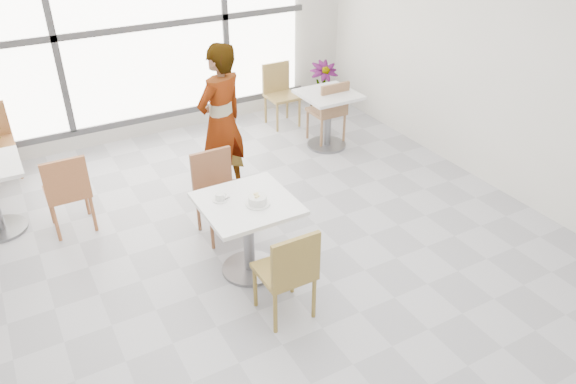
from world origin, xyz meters
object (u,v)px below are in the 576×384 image
main_table (248,223)px  oatmeal_bowl (258,200)px  coffee_cup (220,197)px  person (221,122)px  bg_chair_left_near (67,189)px  chair_far (217,188)px  bg_chair_right_near (330,108)px  chair_near (289,270)px  bg_chair_right_far (279,90)px  plant_right (323,88)px  bg_table_right (328,112)px

main_table → oatmeal_bowl: bearing=-54.3°
coffee_cup → person: person is taller
oatmeal_bowl → bg_chair_left_near: bearing=131.2°
bg_chair_left_near → coffee_cup: bearing=129.6°
chair_far → main_table: bearing=-90.9°
chair_far → bg_chair_right_near: (2.12, 1.20, 0.00)m
chair_far → chair_near: bearing=-89.9°
chair_far → oatmeal_bowl: size_ratio=4.14×
person → bg_chair_right_near: bearing=173.5°
bg_chair_left_near → bg_chair_right_near: (3.42, 0.49, 0.00)m
main_table → bg_chair_right_far: size_ratio=0.92×
main_table → oatmeal_bowl: (0.06, -0.09, 0.27)m
main_table → plant_right: plant_right is taller
person → bg_chair_left_near: (-1.67, 0.01, -0.37)m
main_table → coffee_cup: 0.35m
coffee_cup → bg_table_right: 2.86m
chair_near → bg_table_right: chair_near is taller
chair_near → plant_right: 4.46m
chair_far → oatmeal_bowl: bearing=-86.6°
bg_chair_left_near → person: bearing=179.5°
bg_chair_right_near → main_table: bearing=42.4°
main_table → chair_near: (0.01, -0.72, -0.02)m
bg_chair_right_far → plant_right: bearing=1.8°
person → oatmeal_bowl: bearing=55.4°
main_table → oatmeal_bowl: 0.29m
main_table → bg_chair_right_near: bearing=42.4°
chair_far → bg_chair_right_far: size_ratio=1.00×
main_table → bg_table_right: 2.78m
plant_right → chair_far: bearing=-140.6°
coffee_cup → person: bearing=66.0°
chair_far → bg_table_right: 2.34m
bg_table_right → oatmeal_bowl: bearing=-135.5°
main_table → bg_table_right: same height
oatmeal_bowl → plant_right: oatmeal_bowl is taller
coffee_cup → bg_chair_right_far: size_ratio=0.18×
main_table → bg_chair_right_far: (1.88, 2.87, -0.02)m
person → bg_chair_right_near: person is taller
main_table → bg_table_right: bearing=42.4°
plant_right → bg_chair_left_near: bearing=-159.8°
chair_far → bg_chair_left_near: size_ratio=1.00×
chair_far → plant_right: size_ratio=1.12×
person → bg_chair_right_far: person is taller
chair_near → oatmeal_bowl: bearing=-94.3°
bg_chair_right_near → plant_right: bg_chair_right_near is taller
chair_far → bg_table_right: (2.04, 1.13, -0.01)m
bg_chair_right_far → bg_table_right: bearing=-79.8°
bg_chair_right_near → coffee_cup: bearing=37.9°
coffee_cup → chair_far: bearing=71.4°
main_table → chair_near: 0.72m
oatmeal_bowl → bg_chair_right_far: (1.81, 2.95, -0.29)m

